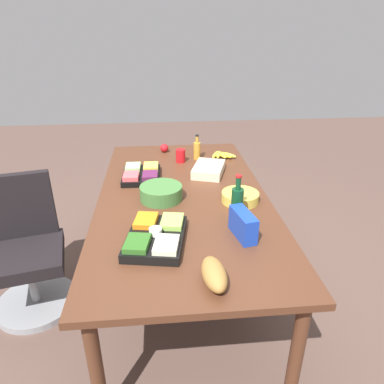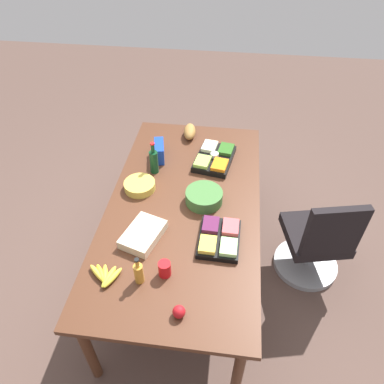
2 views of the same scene
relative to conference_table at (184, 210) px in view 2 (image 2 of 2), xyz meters
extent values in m
plane|color=brown|center=(0.00, 0.00, -0.71)|extent=(10.00, 10.00, 0.00)
cube|color=#502D1C|center=(0.00, 0.00, 0.05)|extent=(2.21, 1.16, 0.04)
cylinder|color=#502D1C|center=(-1.02, -0.49, -0.34)|extent=(0.07, 0.07, 0.74)
cylinder|color=#502D1C|center=(1.02, -0.49, -0.34)|extent=(0.07, 0.07, 0.74)
cylinder|color=#502D1C|center=(-1.02, 0.49, -0.34)|extent=(0.07, 0.07, 0.74)
cylinder|color=#502D1C|center=(1.02, 0.49, -0.34)|extent=(0.07, 0.07, 0.74)
cylinder|color=gray|center=(0.13, -1.08, -0.68)|extent=(0.56, 0.56, 0.05)
cylinder|color=gray|center=(0.13, -1.08, -0.47)|extent=(0.06, 0.06, 0.38)
cube|color=black|center=(0.13, -1.08, -0.28)|extent=(0.57, 0.57, 0.09)
cube|color=black|center=(-0.08, -1.13, 0.00)|extent=(0.15, 0.43, 0.48)
cylinder|color=#3F7136|center=(0.05, -0.15, 0.12)|extent=(0.35, 0.35, 0.10)
sphere|color=red|center=(-0.92, -0.11, 0.11)|extent=(0.09, 0.09, 0.08)
cylinder|color=#C8892D|center=(-0.72, 0.17, 0.14)|extent=(0.07, 0.07, 0.15)
cylinder|color=#C8892D|center=(-0.72, 0.17, 0.24)|extent=(0.03, 0.03, 0.06)
cylinder|color=black|center=(-0.72, 0.17, 0.28)|extent=(0.03, 0.03, 0.01)
cube|color=black|center=(0.56, -0.19, 0.09)|extent=(0.47, 0.37, 0.05)
cube|color=orange|center=(0.43, -0.24, 0.13)|extent=(0.18, 0.15, 0.03)
cube|color=#2E6320|center=(0.66, -0.28, 0.13)|extent=(0.18, 0.15, 0.03)
cube|color=#9CCB54|center=(0.46, -0.09, 0.13)|extent=(0.18, 0.15, 0.03)
cube|color=beige|center=(0.69, -0.13, 0.13)|extent=(0.18, 0.15, 0.03)
cylinder|color=white|center=(0.56, -0.19, 0.14)|extent=(0.08, 0.08, 0.04)
cube|color=black|center=(-0.33, -0.30, 0.09)|extent=(0.37, 0.29, 0.04)
cube|color=#AAE389|center=(-0.42, -0.36, 0.12)|extent=(0.15, 0.12, 0.03)
cube|color=#E35257|center=(-0.24, -0.37, 0.12)|extent=(0.15, 0.12, 0.03)
cube|color=yellow|center=(-0.42, -0.22, 0.12)|extent=(0.15, 0.12, 0.03)
cube|color=#581E45|center=(-0.24, -0.23, 0.12)|extent=(0.15, 0.12, 0.03)
cube|color=beige|center=(-0.37, 0.23, 0.10)|extent=(0.37, 0.31, 0.07)
cylinder|color=#103F21|center=(0.36, 0.30, 0.17)|extent=(0.08, 0.08, 0.20)
cylinder|color=#103F21|center=(0.36, 0.30, 0.31)|extent=(0.03, 0.03, 0.08)
cylinder|color=red|center=(0.36, 0.30, 0.35)|extent=(0.04, 0.04, 0.01)
cylinder|color=red|center=(-0.65, 0.03, 0.12)|extent=(0.09, 0.09, 0.11)
ellipsoid|color=#A27337|center=(0.92, 0.08, 0.12)|extent=(0.25, 0.13, 0.10)
ellipsoid|color=yellow|center=(-0.73, 0.34, 0.09)|extent=(0.17, 0.10, 0.04)
ellipsoid|color=gold|center=(-0.73, 0.37, 0.09)|extent=(0.17, 0.08, 0.04)
ellipsoid|color=yellow|center=(-0.72, 0.39, 0.09)|extent=(0.17, 0.08, 0.04)
ellipsoid|color=yellow|center=(-0.72, 0.42, 0.09)|extent=(0.16, 0.13, 0.04)
ellipsoid|color=yellow|center=(-0.72, 0.45, 0.09)|extent=(0.14, 0.15, 0.04)
cylinder|color=gold|center=(0.13, 0.37, 0.10)|extent=(0.30, 0.30, 0.06)
cube|color=#193FB7|center=(0.55, 0.29, 0.14)|extent=(0.23, 0.12, 0.15)
camera|label=1|loc=(2.19, -0.14, 1.15)|focal=33.03mm
camera|label=2|loc=(-1.97, -0.32, 2.03)|focal=34.09mm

